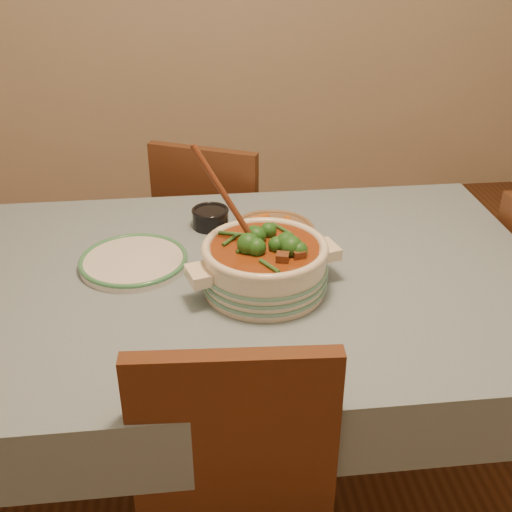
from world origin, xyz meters
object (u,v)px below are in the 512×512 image
at_px(dining_table, 238,304).
at_px(condiment_bowl, 210,217).
at_px(stew_casserole, 264,262).
at_px(white_plate, 134,261).
at_px(chair_far, 216,231).
at_px(fried_plate, 272,229).

distance_m(dining_table, condiment_bowl, 0.33).
bearing_deg(condiment_bowl, stew_casserole, -72.31).
bearing_deg(white_plate, chair_far, 69.60).
height_order(stew_casserole, condiment_bowl, stew_casserole).
bearing_deg(white_plate, stew_casserole, -25.12).
xyz_separation_m(dining_table, white_plate, (-0.28, 0.08, 0.11)).
relative_size(stew_casserole, white_plate, 1.17).
relative_size(dining_table, white_plate, 4.84).
relative_size(stew_casserole, fried_plate, 1.43).
relative_size(condiment_bowl, fried_plate, 0.46).
distance_m(stew_casserole, chair_far, 0.92).
height_order(white_plate, chair_far, chair_far).
relative_size(white_plate, condiment_bowl, 2.67).
bearing_deg(stew_casserole, dining_table, 129.53).
relative_size(dining_table, condiment_bowl, 12.95).
bearing_deg(dining_table, chair_far, 91.48).
relative_size(white_plate, fried_plate, 1.22).
height_order(white_plate, fried_plate, fried_plate).
bearing_deg(fried_plate, stew_casserole, -101.56).
distance_m(dining_table, chair_far, 0.80).
xyz_separation_m(stew_casserole, condiment_bowl, (-0.12, 0.37, -0.05)).
bearing_deg(fried_plate, condiment_bowl, 159.09).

